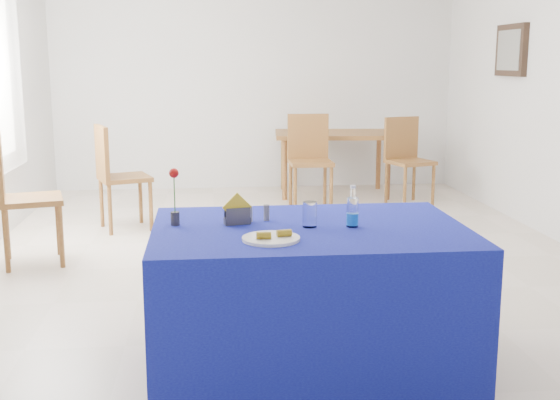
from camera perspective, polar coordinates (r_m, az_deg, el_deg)
The scene contains 18 objects.
floor at distance 5.64m, azimuth 0.60°, elevation -5.17°, with size 7.00×7.00×0.00m, color beige.
room_shell at distance 5.41m, azimuth 0.64°, elevation 12.88°, with size 7.00×7.00×7.00m.
picture_frame at distance 7.63m, azimuth 18.29°, elevation 11.48°, with size 0.06×0.64×0.52m, color black.
picture_art at distance 7.62m, azimuth 18.12°, elevation 11.49°, with size 0.02×0.52×0.40m, color #998C66.
plate at distance 3.32m, azimuth -0.74°, elevation -3.15°, with size 0.28×0.28×0.01m, color white.
drinking_glass at distance 3.57m, azimuth 2.43°, elevation -1.18°, with size 0.07×0.07×0.13m, color silver.
salt_shaker at distance 3.69m, azimuth -2.49°, elevation -1.13°, with size 0.03×0.03×0.09m, color gray.
pepper_shaker at distance 3.72m, azimuth -1.11°, elevation -1.03°, with size 0.03×0.03×0.09m, color slate.
blue_table at distance 3.70m, azimuth 2.37°, elevation -7.89°, with size 1.60×1.10×0.76m.
water_bottle at distance 3.59m, azimuth 5.91°, elevation -1.06°, with size 0.06×0.06×0.21m.
napkin_holder at distance 3.64m, azimuth -3.51°, elevation -1.22°, with size 0.15×0.08×0.17m.
rose_vase at distance 3.63m, azimuth -8.57°, elevation 0.19°, with size 0.05×0.05×0.30m.
oak_table at distance 8.47m, azimuth 4.41°, elevation 4.99°, with size 1.47×1.02×0.76m.
chair_bg_left at distance 7.73m, azimuth 2.40°, elevation 3.76°, with size 0.46×0.46×1.02m.
chair_bg_right at distance 8.05m, azimuth 10.21°, elevation 3.70°, with size 0.55×0.55×0.97m.
chair_win_a at distance 5.85m, azimuth -20.57°, elevation 0.78°, with size 0.57×0.57×1.05m.
chair_win_b at distance 6.81m, azimuth -13.29°, elevation 2.38°, with size 0.57×0.57×1.00m.
banana_pieces at distance 3.30m, azimuth -0.47°, elevation -2.80°, with size 0.17×0.08×0.03m.
Camera 1 is at (-0.63, -5.37, 1.59)m, focal length 45.00 mm.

